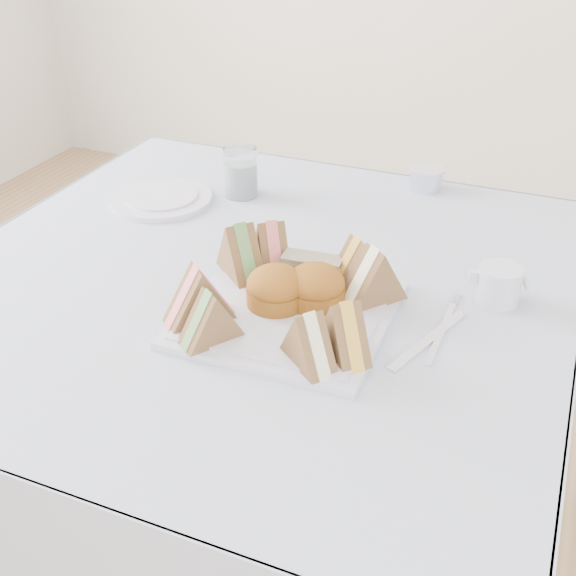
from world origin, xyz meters
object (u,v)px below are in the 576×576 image
at_px(serving_plate, 288,313).
at_px(table, 258,443).
at_px(water_glass, 241,172).
at_px(creamer_jug, 499,285).

bearing_deg(serving_plate, table, 135.67).
bearing_deg(water_glass, serving_plate, -55.49).
distance_m(table, creamer_jug, 0.56).
height_order(table, creamer_jug, creamer_jug).
height_order(serving_plate, creamer_jug, creamer_jug).
xyz_separation_m(water_glass, creamer_jug, (0.54, -0.21, -0.02)).
bearing_deg(water_glass, creamer_jug, -21.31).
xyz_separation_m(table, water_glass, (-0.16, 0.28, 0.43)).
bearing_deg(table, serving_plate, -43.14).
bearing_deg(creamer_jug, water_glass, 144.20).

